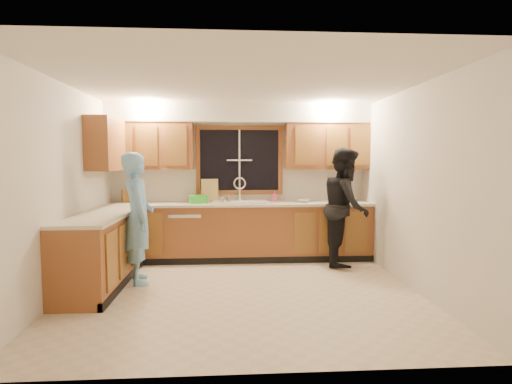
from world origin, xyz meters
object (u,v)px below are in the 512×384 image
(man, at_px, (138,218))
(soap_bottle, at_px, (274,196))
(sink, at_px, (240,206))
(knife_block, at_px, (126,196))
(woman, at_px, (346,207))
(dishwasher, at_px, (187,235))
(dish_crate, at_px, (198,199))
(bowl, at_px, (303,201))
(stove, at_px, (85,262))

(man, relative_size, soap_bottle, 9.63)
(sink, height_order, knife_block, sink)
(woman, height_order, soap_bottle, woman)
(dishwasher, distance_m, knife_block, 1.17)
(woman, relative_size, knife_block, 8.66)
(dishwasher, bearing_deg, man, -114.13)
(dishwasher, distance_m, man, 1.31)
(knife_block, relative_size, soap_bottle, 1.17)
(woman, xyz_separation_m, dish_crate, (-2.27, 0.40, 0.09))
(man, height_order, soap_bottle, man)
(sink, distance_m, bowl, 1.03)
(sink, distance_m, woman, 1.66)
(sink, xyz_separation_m, soap_bottle, (0.57, 0.17, 0.14))
(dishwasher, distance_m, bowl, 1.95)
(woman, xyz_separation_m, bowl, (-0.58, 0.42, 0.05))
(dishwasher, bearing_deg, woman, -9.30)
(stove, height_order, bowl, bowl)
(soap_bottle, bearing_deg, dishwasher, -172.42)
(man, distance_m, bowl, 2.64)
(dishwasher, relative_size, soap_bottle, 4.64)
(stove, relative_size, dish_crate, 3.39)
(man, height_order, dish_crate, man)
(dishwasher, relative_size, man, 0.48)
(dishwasher, xyz_separation_m, soap_bottle, (1.42, 0.19, 0.60))
(man, height_order, bowl, man)
(sink, distance_m, man, 1.77)
(dishwasher, xyz_separation_m, stove, (-0.95, -1.81, 0.04))
(sink, bearing_deg, knife_block, 175.57)
(man, bearing_deg, dishwasher, -42.77)
(sink, height_order, dishwasher, sink)
(knife_block, relative_size, dish_crate, 0.78)
(knife_block, xyz_separation_m, soap_bottle, (2.41, 0.03, -0.01))
(stove, xyz_separation_m, woman, (3.41, 1.41, 0.44))
(sink, xyz_separation_m, man, (-1.35, -1.14, -0.01))
(stove, distance_m, soap_bottle, 3.15)
(woman, relative_size, dish_crate, 6.73)
(knife_block, distance_m, soap_bottle, 2.41)
(sink, bearing_deg, man, -139.88)
(man, xyz_separation_m, knife_block, (-0.48, 1.28, 0.17))
(sink, relative_size, knife_block, 4.17)
(dish_crate, bearing_deg, bowl, 0.65)
(dish_crate, bearing_deg, dishwasher, -179.54)
(dishwasher, height_order, knife_block, knife_block)
(stove, relative_size, knife_block, 4.36)
(dish_crate, bearing_deg, stove, -122.03)
(dishwasher, distance_m, woman, 2.53)
(dishwasher, bearing_deg, sink, 0.99)
(sink, distance_m, knife_block, 1.85)
(stove, bearing_deg, man, 56.90)
(stove, bearing_deg, sink, 45.39)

